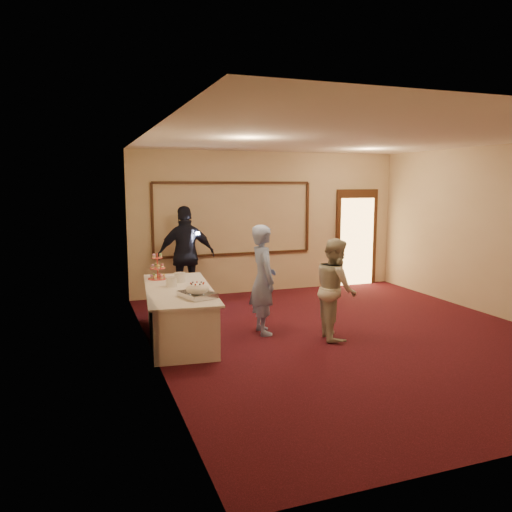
{
  "coord_description": "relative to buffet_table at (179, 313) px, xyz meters",
  "views": [
    {
      "loc": [
        -3.91,
        -6.54,
        2.34
      ],
      "look_at": [
        -1.16,
        1.11,
        1.15
      ],
      "focal_mm": 35.0,
      "sensor_mm": 36.0,
      "label": 1
    }
  ],
  "objects": [
    {
      "name": "camera_flash",
      "position": [
        0.77,
        1.99,
        1.0
      ],
      "size": [
        0.07,
        0.05,
        0.05
      ],
      "primitive_type": "cube",
      "rotation": [
        0.0,
        0.0,
        0.08
      ],
      "color": "white",
      "rests_on": "guest"
    },
    {
      "name": "plate_stack_b",
      "position": [
        0.11,
        0.45,
        0.46
      ],
      "size": [
        0.18,
        0.18,
        0.15
      ],
      "color": "white",
      "rests_on": "buffet_table"
    },
    {
      "name": "woman",
      "position": [
        2.23,
        -0.81,
        0.38
      ],
      "size": [
        0.73,
        0.85,
        1.53
      ],
      "primitive_type": "imported",
      "rotation": [
        0.0,
        0.0,
        1.35
      ],
      "color": "beige",
      "rests_on": "floor"
    },
    {
      "name": "tart",
      "position": [
        0.22,
        -0.31,
        0.41
      ],
      "size": [
        0.3,
        0.3,
        0.06
      ],
      "color": "white",
      "rests_on": "buffet_table"
    },
    {
      "name": "room_walls",
      "position": [
        2.51,
        -0.8,
        1.64
      ],
      "size": [
        6.04,
        7.04,
        3.02
      ],
      "color": "beige",
      "rests_on": "floor"
    },
    {
      "name": "guest",
      "position": [
        0.56,
        2.11,
        0.57
      ],
      "size": [
        1.12,
        0.47,
        1.91
      ],
      "primitive_type": "imported",
      "rotation": [
        0.0,
        0.0,
        3.14
      ],
      "color": "black",
      "rests_on": "floor"
    },
    {
      "name": "plate_stack_a",
      "position": [
        -0.09,
        0.14,
        0.46
      ],
      "size": [
        0.17,
        0.17,
        0.15
      ],
      "color": "white",
      "rests_on": "buffet_table"
    },
    {
      "name": "pavlova_tray",
      "position": [
        0.13,
        -0.7,
        0.47
      ],
      "size": [
        0.51,
        0.58,
        0.2
      ],
      "color": "silver",
      "rests_on": "buffet_table"
    },
    {
      "name": "cupcake_stand",
      "position": [
        -0.18,
        0.83,
        0.55
      ],
      "size": [
        0.32,
        0.32,
        0.47
      ],
      "color": "#CE4744",
      "rests_on": "buffet_table"
    },
    {
      "name": "buffet_table",
      "position": [
        0.0,
        0.0,
        0.0
      ],
      "size": [
        1.23,
        2.6,
        0.77
      ],
      "color": "white",
      "rests_on": "floor"
    },
    {
      "name": "doorway",
      "position": [
        4.66,
        2.65,
        0.69
      ],
      "size": [
        1.05,
        0.07,
        2.2
      ],
      "color": "#382111",
      "rests_on": "floor"
    },
    {
      "name": "man",
      "position": [
        1.28,
        -0.22,
        0.47
      ],
      "size": [
        0.45,
        0.65,
        1.71
      ],
      "primitive_type": "imported",
      "rotation": [
        0.0,
        0.0,
        1.51
      ],
      "color": "#829AD7",
      "rests_on": "floor"
    },
    {
      "name": "floor",
      "position": [
        2.51,
        -0.8,
        -0.39
      ],
      "size": [
        7.0,
        7.0,
        0.0
      ],
      "primitive_type": "plane",
      "color": "black",
      "rests_on": "ground"
    },
    {
      "name": "wall_molding",
      "position": [
        1.71,
        2.67,
        1.21
      ],
      "size": [
        3.45,
        0.04,
        1.55
      ],
      "color": "#382111",
      "rests_on": "room_walls"
    }
  ]
}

